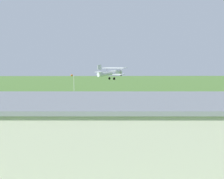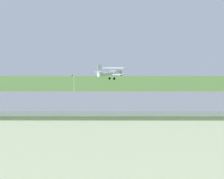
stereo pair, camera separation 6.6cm
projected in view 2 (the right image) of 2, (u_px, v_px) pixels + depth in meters
ground_plane at (112, 104)px, 67.64m from camera, size 400.00×400.00×0.00m
hangar at (122, 131)px, 26.15m from camera, size 34.03×15.84×6.34m
biplane at (111, 73)px, 67.41m from camera, size 7.94×7.88×3.77m
person_watching_takeoff at (31, 124)px, 40.17m from camera, size 0.41×0.41×1.70m
person_at_fence_line at (173, 118)px, 45.27m from camera, size 0.49×0.49×1.75m
person_walking_on_apron at (104, 119)px, 44.16m from camera, size 0.42×0.42×1.64m
windsock at (72, 77)px, 79.95m from camera, size 1.10×1.34×7.03m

